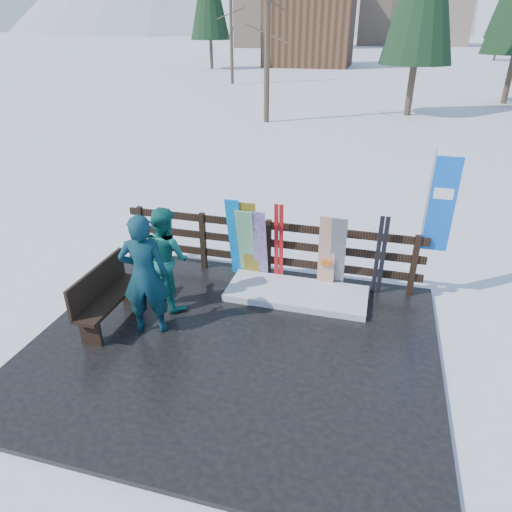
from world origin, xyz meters
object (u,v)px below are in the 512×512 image
(bench, at_px, (105,294))
(snowboard_5, at_px, (327,254))
(snowboard_0, at_px, (235,239))
(person_front, at_px, (145,275))
(rental_flag, at_px, (437,211))
(snowboard_3, at_px, (260,246))
(snowboard_4, at_px, (338,254))
(person_back, at_px, (166,258))
(snowboard_1, at_px, (246,244))
(snowboard_2, at_px, (250,241))

(bench, height_order, snowboard_5, snowboard_5)
(snowboard_0, xyz_separation_m, person_front, (-0.80, -1.95, 0.16))
(bench, xyz_separation_m, rental_flag, (4.93, 2.20, 1.09))
(snowboard_0, xyz_separation_m, snowboard_3, (0.46, 0.00, -0.09))
(snowboard_3, relative_size, snowboard_4, 0.97)
(bench, relative_size, snowboard_3, 1.01)
(bench, xyz_separation_m, snowboard_5, (3.23, 1.93, 0.21))
(snowboard_5, height_order, person_front, person_front)
(bench, bearing_deg, person_back, 47.53)
(snowboard_4, height_order, rental_flag, rental_flag)
(snowboard_1, xyz_separation_m, snowboard_5, (1.47, 0.00, 0.00))
(snowboard_5, xyz_separation_m, person_front, (-2.48, -1.95, 0.25))
(bench, distance_m, snowboard_5, 3.77)
(snowboard_1, height_order, person_back, person_back)
(snowboard_2, bearing_deg, bench, -133.32)
(snowboard_3, height_order, person_back, person_back)
(snowboard_5, relative_size, person_back, 0.83)
(snowboard_3, distance_m, person_back, 1.75)
(bench, height_order, snowboard_0, snowboard_0)
(snowboard_4, bearing_deg, snowboard_0, 180.00)
(snowboard_2, distance_m, rental_flag, 3.23)
(snowboard_2, height_order, person_front, person_front)
(snowboard_4, bearing_deg, snowboard_2, 180.00)
(snowboard_0, bearing_deg, person_front, -112.28)
(snowboard_1, bearing_deg, snowboard_2, 0.00)
(snowboard_4, xyz_separation_m, person_back, (-2.71, -1.16, 0.14))
(snowboard_4, bearing_deg, person_back, -156.93)
(snowboard_0, relative_size, person_back, 0.95)
(snowboard_2, bearing_deg, snowboard_1, -180.00)
(snowboard_4, height_order, person_front, person_front)
(bench, bearing_deg, snowboard_4, 29.42)
(snowboard_0, bearing_deg, snowboard_1, 0.00)
(snowboard_4, relative_size, person_front, 0.78)
(person_back, bearing_deg, snowboard_0, -97.43)
(snowboard_4, xyz_separation_m, snowboard_5, (-0.19, 0.00, -0.02))
(snowboard_0, bearing_deg, snowboard_2, 0.00)
(snowboard_4, relative_size, person_back, 0.87)
(snowboard_3, xyz_separation_m, rental_flag, (2.92, 0.27, 0.88))
(bench, bearing_deg, snowboard_5, 30.85)
(bench, relative_size, person_back, 0.86)
(person_front, distance_m, person_back, 0.80)
(snowboard_1, bearing_deg, snowboard_5, 0.00)
(snowboard_4, height_order, person_back, person_back)
(snowboard_0, relative_size, snowboard_3, 1.12)
(snowboard_3, height_order, snowboard_5, same)
(snowboard_5, xyz_separation_m, rental_flag, (1.70, 0.27, 0.88))
(bench, xyz_separation_m, person_back, (0.71, 0.77, 0.36))
(snowboard_0, distance_m, person_front, 2.12)
(bench, distance_m, person_front, 0.88)
(snowboard_2, xyz_separation_m, snowboard_4, (1.60, -0.00, -0.05))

